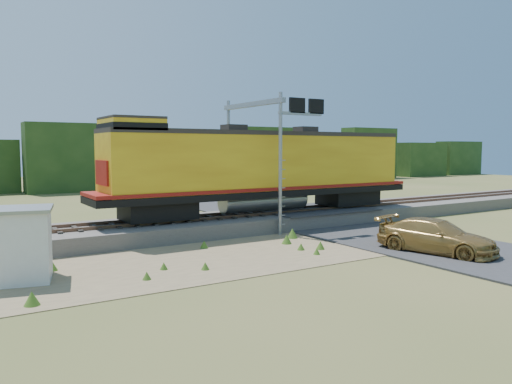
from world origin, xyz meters
TOP-DOWN VIEW (x-y plane):
  - ground at (0.00, 0.00)m, footprint 140.00×140.00m
  - ballast at (0.00, 6.00)m, footprint 70.00×5.00m
  - rails at (0.00, 6.00)m, footprint 70.00×1.54m
  - dirt_shoulder at (-2.00, 0.50)m, footprint 26.00×8.00m
  - road at (7.00, 0.74)m, footprint 7.00×66.00m
  - tree_line_north at (0.00, 38.00)m, footprint 130.00×3.00m
  - weed_clumps at (-3.50, 0.10)m, footprint 15.00×6.20m
  - locomotive at (3.14, 6.00)m, footprint 20.11×3.07m
  - shed at (-10.30, 0.39)m, footprint 2.60×2.60m
  - signal_gantry at (3.02, 5.32)m, footprint 2.99×6.20m
  - car at (5.81, -4.22)m, footprint 3.31×5.53m

SIDE VIEW (x-z plane):
  - ground at x=0.00m, z-range 0.00..0.00m
  - weed_clumps at x=-3.50m, z-range -0.28..0.28m
  - dirt_shoulder at x=-2.00m, z-range 0.00..0.03m
  - road at x=7.00m, z-range -0.34..0.52m
  - ballast at x=0.00m, z-range 0.00..0.80m
  - car at x=5.81m, z-range 0.00..1.50m
  - rails at x=0.00m, z-range 0.80..0.96m
  - shed at x=-10.30m, z-range 0.02..2.60m
  - tree_line_north at x=0.00m, z-range -0.18..6.32m
  - locomotive at x=3.14m, z-range 0.93..6.11m
  - signal_gantry at x=3.02m, z-range 1.85..9.38m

